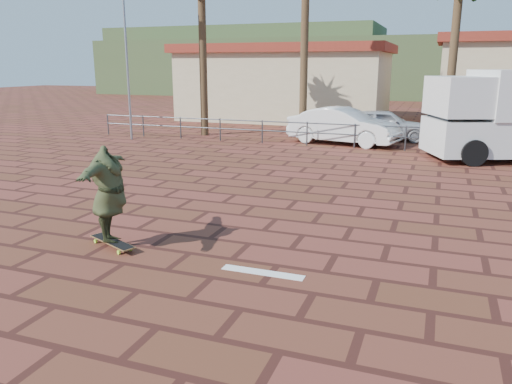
# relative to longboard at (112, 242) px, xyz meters

# --- Properties ---
(ground) EXTENTS (120.00, 120.00, 0.00)m
(ground) POSITION_rel_longboard_xyz_m (2.34, 1.05, -0.10)
(ground) COLOR maroon
(ground) RESTS_ON ground
(paint_stripe) EXTENTS (1.40, 0.22, 0.01)m
(paint_stripe) POSITION_rel_longboard_xyz_m (3.04, -0.15, -0.09)
(paint_stripe) COLOR white
(paint_stripe) RESTS_ON ground
(guardrail) EXTENTS (24.06, 0.06, 1.00)m
(guardrail) POSITION_rel_longboard_xyz_m (2.34, 13.05, 0.58)
(guardrail) COLOR #47494F
(guardrail) RESTS_ON ground
(flagpole) EXTENTS (1.30, 0.10, 8.00)m
(flagpole) POSITION_rel_longboard_xyz_m (-7.53, 12.05, 4.54)
(flagpole) COLOR gray
(flagpole) RESTS_ON ground
(building_west) EXTENTS (12.60, 7.60, 4.50)m
(building_west) POSITION_rel_longboard_xyz_m (-3.66, 23.05, 2.18)
(building_west) COLOR beige
(building_west) RESTS_ON ground
(hill_front) EXTENTS (70.00, 18.00, 6.00)m
(hill_front) POSITION_rel_longboard_xyz_m (2.34, 51.05, 2.90)
(hill_front) COLOR #384C28
(hill_front) RESTS_ON ground
(hill_back) EXTENTS (35.00, 14.00, 8.00)m
(hill_back) POSITION_rel_longboard_xyz_m (-19.66, 57.05, 3.90)
(hill_back) COLOR #384C28
(hill_back) RESTS_ON ground
(longboard) EXTENTS (1.21, 0.73, 0.12)m
(longboard) POSITION_rel_longboard_xyz_m (0.00, 0.00, 0.00)
(longboard) COLOR olive
(longboard) RESTS_ON ground
(skateboarder) EXTENTS (1.28, 2.29, 1.80)m
(skateboarder) POSITION_rel_longboard_xyz_m (0.00, 0.00, 0.92)
(skateboarder) COLOR #353B20
(skateboarder) RESTS_ON longboard
(car_silver) EXTENTS (4.27, 2.14, 1.40)m
(car_silver) POSITION_rel_longboard_xyz_m (3.17, 15.87, 0.60)
(car_silver) COLOR #B7B9BF
(car_silver) RESTS_ON ground
(car_white) EXTENTS (4.95, 2.61, 1.55)m
(car_white) POSITION_rel_longboard_xyz_m (1.68, 14.05, 0.68)
(car_white) COLOR white
(car_white) RESTS_ON ground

